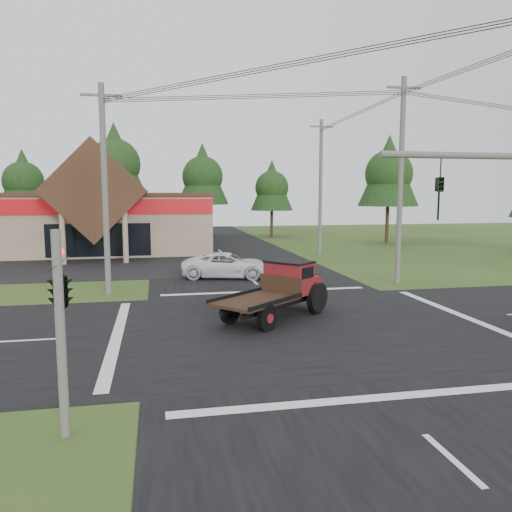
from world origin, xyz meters
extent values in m
plane|color=#2D4B1A|center=(0.00, 0.00, 0.00)|extent=(120.00, 120.00, 0.00)
cube|color=black|center=(0.00, 0.00, 0.01)|extent=(12.00, 120.00, 0.02)
cube|color=black|center=(0.00, 0.00, 0.01)|extent=(120.00, 12.00, 0.02)
cube|color=black|center=(-14.00, 19.00, 0.01)|extent=(28.00, 14.00, 0.02)
cube|color=gray|center=(-16.00, 30.00, 2.50)|extent=(30.00, 15.00, 5.00)
cube|color=#3D2919|center=(-16.00, 30.00, 5.05)|extent=(30.40, 15.40, 0.30)
cube|color=#A90D12|center=(-16.00, 22.45, 4.10)|extent=(30.00, 0.12, 1.20)
cube|color=#3D2919|center=(-10.00, 21.50, 5.30)|extent=(7.78, 4.00, 7.78)
cylinder|color=gray|center=(-12.20, 19.80, 2.00)|extent=(0.40, 0.40, 4.00)
cylinder|color=gray|center=(-7.80, 19.80, 2.00)|extent=(0.40, 0.40, 4.00)
cube|color=black|center=(-10.00, 22.48, 1.50)|extent=(8.00, 0.08, 2.60)
imported|color=black|center=(1.00, -7.50, 5.00)|extent=(0.16, 0.20, 1.00)
cylinder|color=#595651|center=(-7.50, -7.50, 2.20)|extent=(0.20, 0.20, 4.40)
imported|color=black|center=(-7.50, -7.30, 3.70)|extent=(0.53, 2.48, 1.00)
sphere|color=#FF0C0C|center=(-7.50, -7.15, 3.90)|extent=(0.18, 0.18, 0.18)
cylinder|color=#595651|center=(-8.00, 8.00, 5.25)|extent=(0.30, 0.30, 10.50)
cube|color=#595651|center=(-8.00, 8.00, 9.90)|extent=(2.00, 0.12, 0.12)
cylinder|color=#595651|center=(8.00, 8.00, 5.75)|extent=(0.30, 0.30, 11.50)
cube|color=#595651|center=(8.00, 8.00, 10.90)|extent=(2.00, 0.12, 0.12)
cylinder|color=#595651|center=(8.00, 22.00, 5.60)|extent=(0.30, 0.30, 11.20)
cube|color=#595651|center=(8.00, 22.00, 10.60)|extent=(2.00, 0.12, 0.12)
cylinder|color=#332316|center=(-20.00, 42.00, 1.75)|extent=(0.36, 0.36, 3.50)
cone|color=black|center=(-20.00, 42.00, 6.80)|extent=(5.60, 5.60, 6.60)
sphere|color=black|center=(-20.00, 42.00, 6.50)|extent=(4.40, 4.40, 4.40)
cylinder|color=#332316|center=(-10.00, 41.00, 2.27)|extent=(0.36, 0.36, 4.55)
cone|color=black|center=(-10.00, 41.00, 8.84)|extent=(7.28, 7.28, 8.58)
sphere|color=black|center=(-10.00, 41.00, 8.45)|extent=(5.72, 5.72, 5.72)
cylinder|color=#332316|center=(0.00, 42.00, 1.92)|extent=(0.36, 0.36, 3.85)
cone|color=black|center=(0.00, 42.00, 7.48)|extent=(6.16, 6.16, 7.26)
sphere|color=black|center=(0.00, 42.00, 7.15)|extent=(4.84, 4.84, 4.84)
cylinder|color=#332316|center=(8.00, 40.00, 1.57)|extent=(0.36, 0.36, 3.15)
cone|color=black|center=(8.00, 40.00, 6.12)|extent=(5.04, 5.04, 5.94)
sphere|color=black|center=(8.00, 40.00, 5.85)|extent=(3.96, 3.96, 3.96)
cylinder|color=#332316|center=(18.00, 30.00, 1.92)|extent=(0.36, 0.36, 3.85)
cone|color=black|center=(18.00, 30.00, 7.48)|extent=(6.16, 6.16, 7.26)
sphere|color=black|center=(18.00, 30.00, 7.15)|extent=(4.84, 4.84, 4.84)
imported|color=white|center=(-1.29, 11.81, 0.77)|extent=(5.95, 3.76, 1.53)
camera|label=1|loc=(-5.49, -18.15, 5.11)|focal=35.00mm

